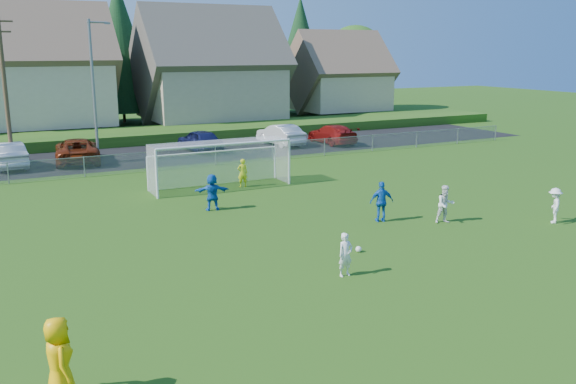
# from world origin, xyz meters

# --- Properties ---
(ground) EXTENTS (160.00, 160.00, 0.00)m
(ground) POSITION_xyz_m (0.00, 0.00, 0.00)
(ground) COLOR #193D0C
(ground) RESTS_ON ground
(asphalt_lot) EXTENTS (60.00, 60.00, 0.00)m
(asphalt_lot) POSITION_xyz_m (0.00, 27.50, 0.01)
(asphalt_lot) COLOR black
(asphalt_lot) RESTS_ON ground
(grass_embankment) EXTENTS (70.00, 6.00, 0.80)m
(grass_embankment) POSITION_xyz_m (0.00, 35.00, 0.40)
(grass_embankment) COLOR #1E420F
(grass_embankment) RESTS_ON ground
(soccer_ball) EXTENTS (0.22, 0.22, 0.22)m
(soccer_ball) POSITION_xyz_m (0.65, 3.64, 0.11)
(soccer_ball) COLOR white
(soccer_ball) RESTS_ON ground
(referee) EXTENTS (0.66, 0.96, 1.89)m
(referee) POSITION_xyz_m (-10.22, -1.64, 0.94)
(referee) COLOR #FFB305
(referee) RESTS_ON ground
(player_white_a) EXTENTS (0.55, 0.39, 1.45)m
(player_white_a) POSITION_xyz_m (-1.06, 1.84, 0.72)
(player_white_a) COLOR white
(player_white_a) RESTS_ON ground
(player_white_b) EXTENTS (0.93, 0.81, 1.62)m
(player_white_b) POSITION_xyz_m (6.02, 5.19, 0.81)
(player_white_b) COLOR white
(player_white_b) RESTS_ON ground
(player_white_c) EXTENTS (1.09, 1.08, 1.51)m
(player_white_c) POSITION_xyz_m (10.14, 3.10, 0.75)
(player_white_c) COLOR white
(player_white_c) RESTS_ON ground
(player_blue_a) EXTENTS (1.10, 0.72, 1.75)m
(player_blue_a) POSITION_xyz_m (3.75, 6.59, 0.87)
(player_blue_a) COLOR #1354B6
(player_blue_a) RESTS_ON ground
(player_blue_b) EXTENTS (1.64, 0.86, 1.69)m
(player_blue_b) POSITION_xyz_m (-2.01, 11.66, 0.84)
(player_blue_b) COLOR #1354B6
(player_blue_b) RESTS_ON ground
(goalkeeper) EXTENTS (0.59, 0.42, 1.52)m
(goalkeeper) POSITION_xyz_m (1.11, 15.50, 0.76)
(goalkeeper) COLOR yellow
(goalkeeper) RESTS_ON ground
(car_b) EXTENTS (2.28, 5.06, 1.61)m
(car_b) POSITION_xyz_m (-9.79, 27.11, 0.81)
(car_b) COLOR silver
(car_b) RESTS_ON ground
(car_c) EXTENTS (3.31, 5.98, 1.58)m
(car_c) POSITION_xyz_m (-5.63, 27.06, 0.79)
(car_c) COLOR #66210B
(car_c) RESTS_ON ground
(car_e) EXTENTS (2.40, 4.81, 1.58)m
(car_e) POSITION_xyz_m (2.96, 27.78, 0.79)
(car_e) COLOR #121640
(car_e) RESTS_ON ground
(car_f) EXTENTS (2.06, 4.96, 1.60)m
(car_f) POSITION_xyz_m (9.42, 27.69, 0.80)
(car_f) COLOR silver
(car_f) RESTS_ON ground
(car_g) EXTENTS (2.07, 5.09, 1.48)m
(car_g) POSITION_xyz_m (13.34, 26.52, 0.74)
(car_g) COLOR maroon
(car_g) RESTS_ON ground
(soccer_goal) EXTENTS (7.42, 1.90, 2.50)m
(soccer_goal) POSITION_xyz_m (0.00, 16.05, 1.63)
(soccer_goal) COLOR white
(soccer_goal) RESTS_ON ground
(chainlink_fence) EXTENTS (52.06, 0.06, 1.20)m
(chainlink_fence) POSITION_xyz_m (0.00, 22.00, 0.63)
(chainlink_fence) COLOR gray
(chainlink_fence) RESTS_ON ground
(streetlight) EXTENTS (1.38, 0.18, 9.00)m
(streetlight) POSITION_xyz_m (-4.45, 26.00, 4.84)
(streetlight) COLOR slate
(streetlight) RESTS_ON ground
(utility_pole) EXTENTS (1.60, 0.26, 10.00)m
(utility_pole) POSITION_xyz_m (-9.50, 27.00, 5.15)
(utility_pole) COLOR #473321
(utility_pole) RESTS_ON ground
(houses_row) EXTENTS (53.90, 11.45, 13.27)m
(houses_row) POSITION_xyz_m (1.97, 42.46, 7.33)
(houses_row) COLOR tan
(houses_row) RESTS_ON ground
(tree_row) EXTENTS (65.98, 12.36, 13.80)m
(tree_row) POSITION_xyz_m (1.04, 48.74, 6.91)
(tree_row) COLOR #382616
(tree_row) RESTS_ON ground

